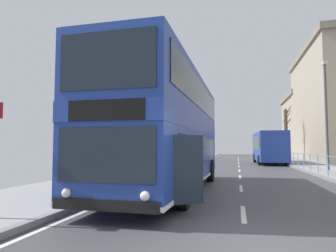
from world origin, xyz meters
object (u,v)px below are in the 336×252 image
Objects in this scene: background_bus_far_lane at (269,147)px; bare_tree_far_01 at (286,133)px; double_decker_bus_main at (169,130)px; background_building_01 at (333,126)px; street_lamp_far_side at (326,106)px.

background_bus_far_lane is 7.83m from bare_tree_far_01.
double_decker_bus_main is 0.79× the size of background_building_01.
background_bus_far_lane is at bearing 74.78° from double_decker_bus_main.
street_lamp_far_side reaches higher than bare_tree_far_01.
background_bus_far_lane is 10.90m from street_lamp_far_side.
double_decker_bus_main is at bearing -106.74° from bare_tree_far_01.
double_decker_bus_main is 1.67× the size of bare_tree_far_01.
background_building_01 is at bearing 55.52° from bare_tree_far_01.
double_decker_bus_main is 13.76m from street_lamp_far_side.
street_lamp_far_side is at bearing -74.92° from background_bus_far_lane.
background_bus_far_lane is 1.40× the size of bare_tree_far_01.
background_bus_far_lane is 23.55m from background_building_01.
street_lamp_far_side is at bearing -106.41° from background_building_01.
street_lamp_far_side is 1.09× the size of bare_tree_far_01.
bare_tree_far_01 is at bearing 68.94° from background_bus_far_lane.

